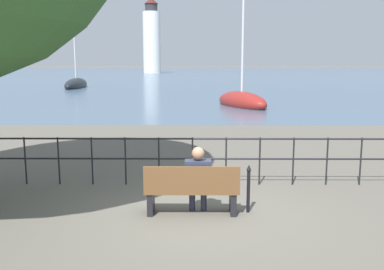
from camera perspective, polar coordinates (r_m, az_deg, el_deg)
The scene contains 9 objects.
ground_plane at distance 7.71m, azimuth -0.03°, elevation -10.38°, with size 1000.00×1000.00×0.00m, color #605B51.
harbor_water at distance 168.28m, azimuth 0.43°, elevation 8.61°, with size 600.00×300.00×0.01m.
park_bench at distance 7.52m, azimuth -0.03°, elevation -7.49°, with size 1.65×0.45×0.90m.
seated_person_left at distance 7.53m, azimuth 0.81°, elevation -5.57°, with size 0.46×0.35×1.20m.
promenade_railing at distance 9.29m, azimuth 0.06°, elevation -2.48°, with size 13.21×0.04×1.05m.
closed_umbrella at distance 7.68m, azimuth 7.54°, elevation -6.73°, with size 0.09×0.09×0.88m.
sailboat_1 at distance 48.87m, azimuth -15.18°, elevation 6.50°, with size 2.06×7.78×10.09m.
sailboat_2 at distance 26.72m, azimuth 6.63°, elevation 4.49°, with size 3.60×5.52×8.70m.
harbor_lighthouse at distance 120.76m, azimuth -5.39°, elevation 12.68°, with size 4.78×4.78×20.20m.
Camera 1 is at (0.06, -7.25, 2.62)m, focal length 40.00 mm.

